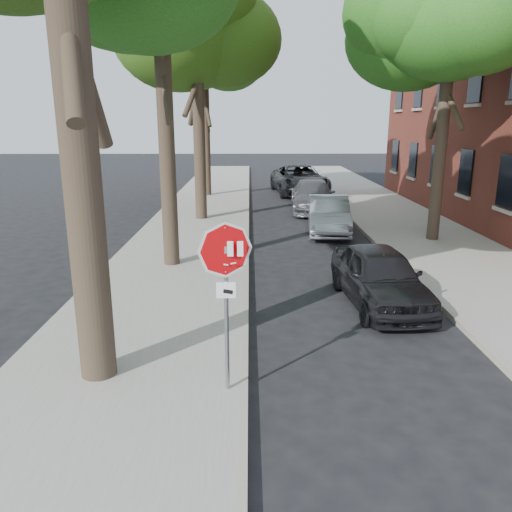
{
  "coord_description": "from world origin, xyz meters",
  "views": [
    {
      "loc": [
        -0.35,
        -6.84,
        4.06
      ],
      "look_at": [
        -0.26,
        0.62,
        2.05
      ],
      "focal_mm": 35.0,
      "sensor_mm": 36.0,
      "label": 1
    }
  ],
  "objects": [
    {
      "name": "car_b",
      "position": [
        2.6,
        11.56,
        0.68
      ],
      "size": [
        1.83,
        4.26,
        1.36
      ],
      "primitive_type": "imported",
      "rotation": [
        0.0,
        0.0,
        -0.1
      ],
      "color": "gray",
      "rests_on": "ground"
    },
    {
      "name": "tree_far",
      "position": [
        -2.72,
        21.11,
        7.21
      ],
      "size": [
        5.29,
        4.91,
        9.33
      ],
      "color": "black",
      "rests_on": "sidewalk_left"
    },
    {
      "name": "ground",
      "position": [
        0.0,
        0.0,
        0.0
      ],
      "size": [
        120.0,
        120.0,
        0.0
      ],
      "primitive_type": "plane",
      "color": "black",
      "rests_on": "ground"
    },
    {
      "name": "tree_mid_b",
      "position": [
        -2.42,
        14.12,
        8.0
      ],
      "size": [
        5.88,
        5.46,
        10.36
      ],
      "color": "black",
      "rests_on": "sidewalk_left"
    },
    {
      "name": "sidewalk_left",
      "position": [
        -2.5,
        12.0,
        0.06
      ],
      "size": [
        4.0,
        55.0,
        0.12
      ],
      "primitive_type": "cube",
      "color": "gray",
      "rests_on": "ground"
    },
    {
      "name": "tree_right",
      "position": [
        5.98,
        10.11,
        7.21
      ],
      "size": [
        5.29,
        4.91,
        9.33
      ],
      "color": "black",
      "rests_on": "sidewalk_right"
    },
    {
      "name": "sidewalk_right",
      "position": [
        6.0,
        12.0,
        0.06
      ],
      "size": [
        4.0,
        55.0,
        0.12
      ],
      "primitive_type": "cube",
      "color": "gray",
      "rests_on": "ground"
    },
    {
      "name": "stop_sign",
      "position": [
        -0.7,
        -0.03,
        1.95
      ],
      "size": [
        0.76,
        0.34,
        2.61
      ],
      "color": "gray",
      "rests_on": "sidewalk_left"
    },
    {
      "name": "car_c",
      "position": [
        2.6,
        16.36,
        0.71
      ],
      "size": [
        2.3,
        4.98,
        1.41
      ],
      "primitive_type": "imported",
      "rotation": [
        0.0,
        0.0,
        -0.07
      ],
      "color": "#494A4E",
      "rests_on": "ground"
    },
    {
      "name": "car_d",
      "position": [
        2.52,
        22.05,
        0.82
      ],
      "size": [
        3.26,
        6.15,
        1.65
      ],
      "primitive_type": "imported",
      "rotation": [
        0.0,
        0.0,
        0.09
      ],
      "color": "black",
      "rests_on": "ground"
    },
    {
      "name": "car_a",
      "position": [
        2.6,
        3.94,
        0.67
      ],
      "size": [
        1.88,
        4.02,
        1.33
      ],
      "primitive_type": "imported",
      "rotation": [
        0.0,
        0.0,
        0.08
      ],
      "color": "black",
      "rests_on": "ground"
    },
    {
      "name": "curb_left",
      "position": [
        -0.45,
        12.0,
        0.07
      ],
      "size": [
        0.12,
        55.0,
        0.13
      ],
      "primitive_type": "cube",
      "color": "#9E9384",
      "rests_on": "ground"
    },
    {
      "name": "curb_right",
      "position": [
        3.95,
        12.0,
        0.07
      ],
      "size": [
        0.12,
        55.0,
        0.13
      ],
      "primitive_type": "cube",
      "color": "#9E9384",
      "rests_on": "ground"
    }
  ]
}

